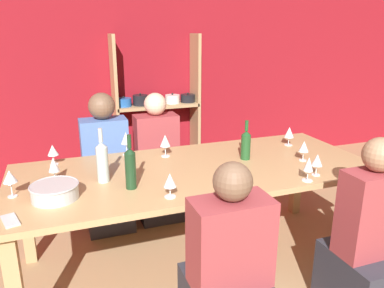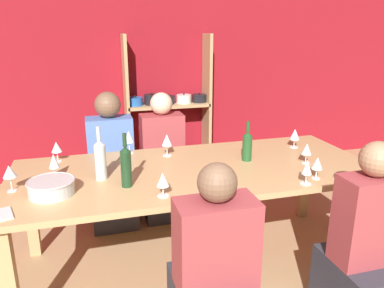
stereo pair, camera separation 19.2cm
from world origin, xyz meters
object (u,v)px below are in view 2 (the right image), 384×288
Objects in this scene: wine_bottle_amber at (100,159)px; wine_glass_empty_b at (9,172)px; person_far_b at (163,171)px; wine_glass_white_a at (54,162)px; wine_glass_red_c at (167,141)px; person_far_a at (112,176)px; wine_glass_empty_d at (307,149)px; wine_glass_empty_c at (307,168)px; wine_glass_empty_f at (163,180)px; dining_table at (196,178)px; shelf_unit at (168,124)px; wine_glass_red_a at (56,148)px; wine_bottle_green at (126,166)px; wine_glass_red_b at (317,164)px; wine_glass_empty_e at (129,137)px; person_near_a at (362,261)px; cell_phone at (5,214)px; wine_glass_empty_a at (295,135)px; wine_bottle_dark at (247,145)px; mixing_bowl at (51,187)px.

wine_glass_empty_b is at bearing -174.78° from wine_bottle_amber.
person_far_b is at bearing 39.79° from wine_glass_empty_b.
wine_glass_red_c is at bearing 15.28° from wine_glass_white_a.
person_far_a is at bearing 128.50° from wine_glass_red_c.
wine_glass_red_c reaches higher than wine_glass_empty_d.
wine_glass_empty_f is at bearing 175.77° from wine_glass_empty_c.
shelf_unit is at bearing 83.71° from dining_table.
wine_glass_red_c reaches higher than wine_glass_red_a.
wine_bottle_green is (-0.51, -0.19, 0.22)m from dining_table.
wine_glass_white_a is 0.95m from person_far_a.
wine_glass_red_b is at bearing 135.51° from person_far_a.
wine_glass_empty_e is at bearing 63.77° from wine_bottle_amber.
person_near_a is at bearing 128.01° from person_far_a.
wine_glass_red_c reaches higher than dining_table.
wine_glass_empty_c is 0.99× the size of cell_phone.
wine_glass_empty_c is (-0.33, -0.71, -0.00)m from wine_glass_empty_a.
wine_glass_empty_d is 1.36m from wine_glass_empty_e.
dining_table is 8.46× the size of wine_bottle_dark.
wine_glass_white_a is (-0.45, 0.29, -0.03)m from wine_bottle_green.
wine_bottle_dark is 1.89× the size of wine_glass_white_a.
wine_glass_empty_a is 0.13× the size of person_far_b.
wine_glass_empty_a is (1.89, 0.44, 0.06)m from mixing_bowl.
dining_table is 15.72× the size of cell_phone.
wine_glass_red_a is 1.04m from wine_glass_empty_f.
wine_glass_empty_e is (0.54, 0.04, 0.03)m from wine_glass_red_a.
wine_glass_red_a is 0.99× the size of wine_glass_empty_d.
wine_glass_red_c is 0.72m from person_far_b.
person_near_a reaches higher than wine_glass_empty_b.
wine_bottle_dark is 2.04× the size of wine_glass_red_b.
wine_glass_red_c is (-0.95, 0.45, 0.01)m from wine_glass_empty_d.
wine_glass_empty_a is 0.99× the size of wine_glass_white_a.
wine_glass_empty_e is (0.09, 0.66, -0.01)m from wine_bottle_green.
mixing_bowl is at bearing 172.70° from wine_glass_red_b.
wine_glass_empty_a is (1.59, 0.27, -0.03)m from wine_bottle_amber.
shelf_unit is 11.21× the size of wine_glass_red_a.
wine_glass_empty_d reaches higher than cell_phone.
wine_bottle_amber is 0.55m from wine_glass_empty_e.
wine_glass_empty_d is (1.77, 0.07, 0.06)m from mixing_bowl.
person_near_a reaches higher than wine_glass_empty_e.
cell_phone is 1.42m from person_far_a.
wine_bottle_dark is 1.43m from wine_glass_red_a.
wine_glass_red_b is at bearing -37.58° from wine_glass_empty_e.
person_near_a reaches higher than wine_glass_empty_a.
mixing_bowl is 0.46m from wine_bottle_green.
wine_glass_empty_f is (0.64, -0.21, 0.05)m from mixing_bowl.
person_far_a is at bearing -124.94° from shelf_unit.
shelf_unit reaches higher than person_far_a.
wine_bottle_green is 0.28× the size of person_far_a.
cell_phone is (0.01, -0.32, -0.12)m from wine_glass_empty_b.
wine_glass_empty_e is at bearing 96.45° from wine_glass_empty_f.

